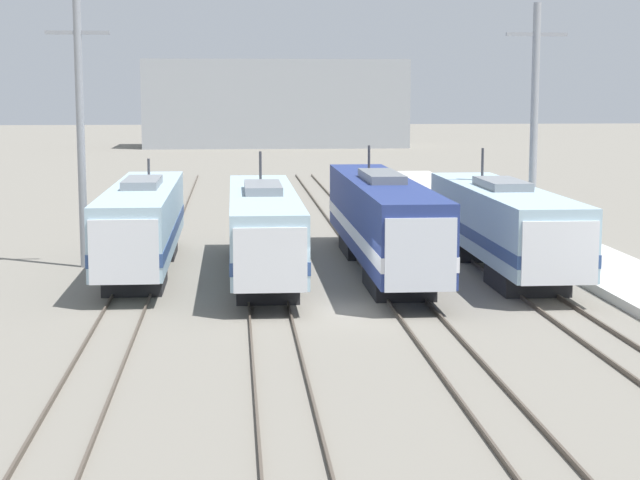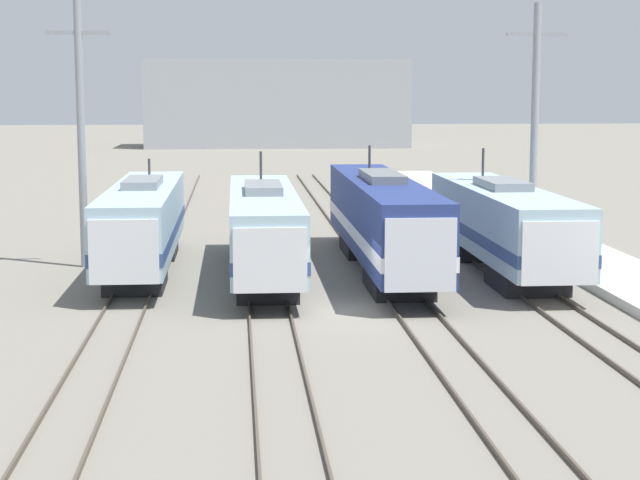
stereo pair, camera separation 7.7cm
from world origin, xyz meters
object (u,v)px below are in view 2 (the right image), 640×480
(locomotive_far_left, at_px, (143,225))
(catenary_tower_right, at_px, (535,129))
(locomotive_center_right, at_px, (383,222))
(locomotive_far_right, at_px, (504,226))
(catenary_tower_left, at_px, (81,131))
(locomotive_center_left, at_px, (264,230))

(locomotive_far_left, xyz_separation_m, catenary_tower_right, (17.55, 1.80, 3.97))
(locomotive_far_left, xyz_separation_m, locomotive_center_right, (10.30, -0.82, 0.13))
(catenary_tower_right, bearing_deg, locomotive_far_right, -123.78)
(locomotive_center_right, xyz_separation_m, catenary_tower_right, (7.25, 2.62, 3.84))
(locomotive_far_right, xyz_separation_m, catenary_tower_left, (-18.19, 3.14, 3.99))
(locomotive_center_left, distance_m, catenary_tower_right, 13.52)
(locomotive_center_right, relative_size, catenary_tower_left, 1.69)
(catenary_tower_right, bearing_deg, catenary_tower_left, 180.00)
(locomotive_center_left, height_order, catenary_tower_left, catenary_tower_left)
(locomotive_center_left, bearing_deg, catenary_tower_right, 16.14)
(locomotive_far_left, relative_size, catenary_tower_left, 1.44)
(locomotive_far_left, height_order, catenary_tower_right, catenary_tower_right)
(locomotive_far_left, height_order, locomotive_center_left, locomotive_center_left)
(catenary_tower_left, relative_size, catenary_tower_right, 1.00)
(locomotive_center_left, xyz_separation_m, catenary_tower_left, (-7.89, 3.59, 4.01))
(catenary_tower_right, bearing_deg, locomotive_far_left, -174.16)
(catenary_tower_left, height_order, catenary_tower_right, same)
(locomotive_far_right, distance_m, catenary_tower_left, 18.88)
(locomotive_center_left, distance_m, locomotive_center_right, 5.24)
(locomotive_far_right, distance_m, catenary_tower_right, 5.49)
(catenary_tower_left, bearing_deg, locomotive_center_right, -11.36)
(locomotive_far_right, xyz_separation_m, catenary_tower_right, (2.10, 3.14, 3.99))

